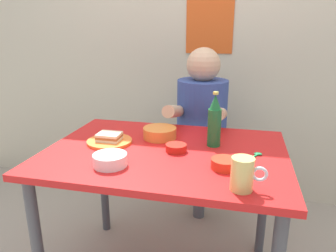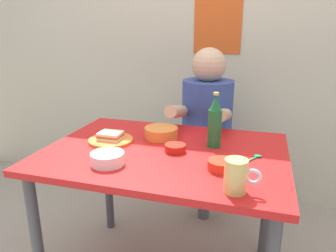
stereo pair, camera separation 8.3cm
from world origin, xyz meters
name	(u,v)px [view 2 (the right image)]	position (x,y,z in m)	size (l,w,h in m)	color
wall_back	(208,25)	(0.00, 1.05, 1.30)	(4.40, 0.09, 2.60)	#BCB299
dining_table	(165,168)	(0.00, 0.00, 0.65)	(1.10, 0.80, 0.74)	red
stool	(205,172)	(0.09, 0.63, 0.35)	(0.34, 0.34, 0.45)	#4C4C51
person_seated	(207,113)	(0.09, 0.62, 0.77)	(0.33, 0.56, 0.72)	#33478C
plate_orange	(111,140)	(-0.29, 0.03, 0.75)	(0.22, 0.22, 0.01)	orange
sandwich	(111,135)	(-0.29, 0.03, 0.77)	(0.11, 0.09, 0.04)	beige
beer_mug	(236,176)	(0.35, -0.31, 0.80)	(0.13, 0.08, 0.12)	#D1BC66
beer_bottle	(215,123)	(0.21, 0.11, 0.86)	(0.06, 0.06, 0.26)	#19602D
sambal_bowl_red	(175,148)	(0.05, -0.01, 0.76)	(0.10, 0.10, 0.03)	#B21E14
soup_bowl_orange	(161,132)	(-0.07, 0.15, 0.77)	(0.17, 0.17, 0.05)	orange
rice_bowl_white	(108,158)	(-0.18, -0.22, 0.77)	(0.14, 0.14, 0.05)	silver
sauce_bowl_chili	(221,165)	(0.28, -0.14, 0.76)	(0.11, 0.11, 0.04)	red
spoon	(255,157)	(0.40, 0.01, 0.75)	(0.08, 0.11, 0.01)	#26A559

